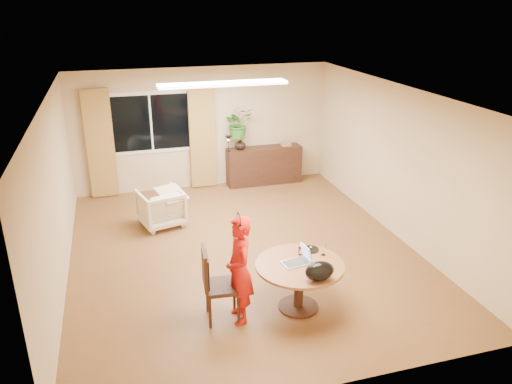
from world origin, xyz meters
TOP-DOWN VIEW (x-y plane):
  - floor at (0.00, 0.00)m, footprint 6.50×6.50m
  - ceiling at (0.00, 0.00)m, footprint 6.50×6.50m
  - wall_back at (0.00, 3.25)m, footprint 5.50×0.00m
  - wall_left at (-2.75, 0.00)m, footprint 0.00×6.50m
  - wall_right at (2.75, 0.00)m, footprint 0.00×6.50m
  - window at (-1.10, 3.23)m, footprint 1.70×0.03m
  - curtain_left at (-2.15, 3.15)m, footprint 0.55×0.08m
  - curtain_right at (-0.05, 3.15)m, footprint 0.55×0.08m
  - ceiling_panel at (0.00, 1.20)m, footprint 2.20×0.35m
  - dining_table at (0.31, -1.77)m, footprint 1.17×1.17m
  - dining_chair at (-0.73, -1.71)m, footprint 0.53×0.49m
  - child at (-0.51, -1.78)m, footprint 0.53×0.35m
  - laptop at (0.26, -1.73)m, footprint 0.40×0.29m
  - tumbler at (0.42, -1.53)m, footprint 0.08×0.08m
  - wine_glass at (0.71, -1.62)m, footprint 0.07×0.07m
  - pot_lid at (0.60, -1.44)m, footprint 0.29×0.29m
  - handbag at (0.40, -2.20)m, footprint 0.38×0.22m
  - armchair at (-1.18, 1.41)m, footprint 0.90×0.92m
  - throw at (-0.97, 1.34)m, footprint 0.62×0.68m
  - sideboard at (1.29, 3.01)m, footprint 1.67×0.41m
  - vase at (0.75, 3.01)m, footprint 0.25×0.25m
  - bouquet at (0.71, 3.01)m, footprint 0.73×0.68m
  - book_stack at (1.81, 3.01)m, footprint 0.23×0.18m
  - desk_lamp at (0.47, 2.96)m, footprint 0.16×0.16m

SIDE VIEW (x-z plane):
  - floor at x=0.00m, z-range 0.00..0.00m
  - armchair at x=-1.18m, z-range 0.00..0.69m
  - sideboard at x=1.29m, z-range 0.00..0.83m
  - dining_chair at x=-0.73m, z-range 0.00..1.02m
  - dining_table at x=0.31m, z-range 0.19..0.86m
  - pot_lid at x=0.60m, z-range 0.67..0.71m
  - throw at x=-0.97m, z-range 0.69..0.72m
  - tumbler at x=0.42m, z-range 0.67..0.78m
  - child at x=-0.51m, z-range 0.00..1.45m
  - wine_glass at x=0.71m, z-range 0.67..0.85m
  - laptop at x=0.26m, z-range 0.67..0.91m
  - handbag at x=0.40m, z-range 0.67..0.92m
  - book_stack at x=1.81m, z-range 0.83..0.92m
  - vase at x=0.75m, z-range 0.83..1.08m
  - desk_lamp at x=0.47m, z-range 0.83..1.19m
  - curtain_left at x=-2.15m, z-range 0.02..2.27m
  - curtain_right at x=-0.05m, z-range 0.02..2.27m
  - wall_back at x=0.00m, z-range -1.45..4.05m
  - wall_left at x=-2.75m, z-range -1.95..4.55m
  - wall_right at x=2.75m, z-range -1.95..4.55m
  - bouquet at x=0.71m, z-range 1.08..1.74m
  - window at x=-1.10m, z-range 0.85..2.15m
  - ceiling_panel at x=0.00m, z-range 2.54..2.59m
  - ceiling at x=0.00m, z-range 2.60..2.60m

